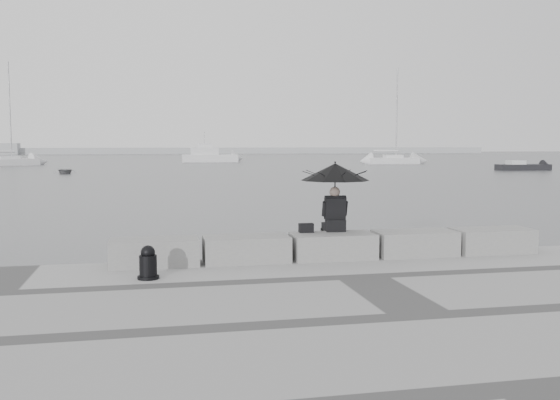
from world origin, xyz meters
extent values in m
plane|color=#474A4D|center=(0.00, 0.00, 0.00)|extent=(360.00, 360.00, 0.00)
cube|color=slate|center=(-3.40, -0.45, 0.75)|extent=(1.60, 0.80, 0.50)
cube|color=slate|center=(-1.70, -0.45, 0.75)|extent=(1.60, 0.80, 0.50)
cube|color=slate|center=(0.00, -0.45, 0.75)|extent=(1.60, 0.80, 0.50)
cube|color=slate|center=(1.70, -0.45, 0.75)|extent=(1.60, 0.80, 0.50)
cube|color=slate|center=(3.40, -0.45, 0.75)|extent=(1.60, 0.80, 0.50)
sphere|color=#726056|center=(0.13, -0.12, 1.78)|extent=(0.21, 0.21, 0.21)
cylinder|color=black|center=(0.13, -0.13, 1.85)|extent=(0.02, 0.02, 1.00)
cone|color=black|center=(0.13, -0.13, 2.18)|extent=(1.37, 1.37, 0.34)
sphere|color=black|center=(0.13, -0.13, 2.37)|extent=(0.04, 0.04, 0.04)
cube|color=black|center=(-0.47, -0.20, 1.09)|extent=(0.28, 0.16, 0.18)
cylinder|color=black|center=(-3.51, -1.58, 0.53)|extent=(0.36, 0.36, 0.06)
cylinder|color=black|center=(-3.51, -1.58, 0.70)|extent=(0.29, 0.29, 0.41)
sphere|color=black|center=(-3.51, -1.58, 0.95)|extent=(0.23, 0.23, 0.23)
cube|color=#A7A9AC|center=(0.00, 155.00, 0.80)|extent=(180.00, 6.00, 1.60)
cube|color=silver|center=(-20.72, 70.97, 0.35)|extent=(7.23, 5.83, 0.90)
cube|color=silver|center=(-20.72, 70.97, 0.95)|extent=(2.94, 2.68, 0.50)
cylinder|color=#97979A|center=(-20.72, 70.97, 6.80)|extent=(0.16, 0.16, 12.00)
cylinder|color=#97979A|center=(-20.72, 70.97, 1.60)|extent=(3.39, 2.23, 0.10)
cube|color=silver|center=(28.73, 67.43, 0.35)|extent=(6.94, 2.81, 0.90)
cube|color=silver|center=(28.73, 67.43, 0.95)|extent=(2.48, 1.74, 0.50)
cylinder|color=#97979A|center=(28.73, 67.43, 6.80)|extent=(0.16, 0.16, 12.00)
cylinder|color=#97979A|center=(28.73, 67.43, 1.60)|extent=(3.83, 0.33, 0.10)
cube|color=silver|center=(5.27, 80.34, 0.50)|extent=(8.23, 3.15, 1.20)
cube|color=silver|center=(5.27, 80.34, 1.60)|extent=(4.15, 2.37, 1.20)
cube|color=silver|center=(5.27, 80.34, 2.50)|extent=(2.10, 1.69, 0.60)
cylinder|color=#97979A|center=(5.27, 80.34, 3.60)|extent=(0.08, 0.08, 1.60)
cube|color=black|center=(34.04, 45.52, 0.25)|extent=(5.57, 1.68, 0.70)
cube|color=silver|center=(34.04, 45.52, 0.75)|extent=(1.68, 1.22, 0.50)
imported|color=gray|center=(-11.06, 47.65, 0.24)|extent=(2.98, 1.57, 0.48)
camera|label=1|loc=(-3.45, -11.95, 2.74)|focal=40.00mm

